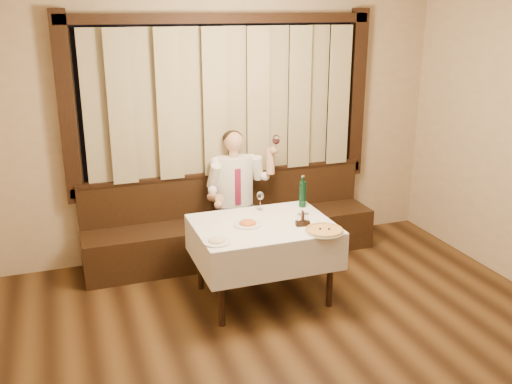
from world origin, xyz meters
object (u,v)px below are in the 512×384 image
object	(u,v)px
banquette	(231,229)
cruet_caddy	(303,221)
dining_table	(263,234)
pasta_red	(248,221)
pizza	(324,230)
seated_man	(237,187)
pasta_cream	(216,239)
green_bottle	(303,194)

from	to	relation	value
banquette	cruet_caddy	distance (m)	1.33
banquette	dining_table	size ratio (longest dim) A/B	2.52
dining_table	pasta_red	size ratio (longest dim) A/B	4.91
pizza	seated_man	xyz separation A→B (m)	(-0.39, 1.31, 0.05)
dining_table	pasta_cream	xyz separation A→B (m)	(-0.53, -0.29, 0.14)
seated_man	pizza	bearing A→B (deg)	-73.28
dining_table	pasta_cream	bearing A→B (deg)	-151.12
green_bottle	cruet_caddy	distance (m)	0.53
pasta_cream	green_bottle	world-z (taller)	green_bottle
dining_table	green_bottle	world-z (taller)	green_bottle
green_bottle	banquette	bearing A→B (deg)	126.52
pizza	pasta_cream	xyz separation A→B (m)	(-0.97, 0.09, 0.02)
pasta_cream	seated_man	distance (m)	1.35
dining_table	pizza	size ratio (longest dim) A/B	3.60
pizza	dining_table	bearing A→B (deg)	139.06
cruet_caddy	green_bottle	bearing A→B (deg)	77.52
pasta_cream	cruet_caddy	distance (m)	0.86
pizza	pasta_cream	size ratio (longest dim) A/B	1.48
pasta_red	seated_man	bearing A→B (deg)	78.21
pasta_red	cruet_caddy	world-z (taller)	cruet_caddy
pizza	pasta_cream	world-z (taller)	pasta_cream
pasta_cream	pasta_red	bearing A→B (deg)	38.20
pasta_cream	dining_table	bearing A→B (deg)	28.88
pasta_cream	cruet_caddy	world-z (taller)	cruet_caddy
banquette	seated_man	size ratio (longest dim) A/B	2.25
pasta_cream	cruet_caddy	xyz separation A→B (m)	(0.85, 0.12, 0.02)
banquette	dining_table	distance (m)	1.08
pizza	banquette	bearing A→B (deg)	107.33
pizza	cruet_caddy	size ratio (longest dim) A/B	2.55
dining_table	cruet_caddy	bearing A→B (deg)	-28.17
green_bottle	cruet_caddy	xyz separation A→B (m)	(-0.21, -0.48, -0.09)
pasta_red	seated_man	distance (m)	0.95
banquette	pasta_cream	world-z (taller)	banquette
banquette	green_bottle	xyz separation A→B (m)	(0.53, -0.72, 0.58)
seated_man	pasta_cream	bearing A→B (deg)	-115.06
pasta_red	cruet_caddy	size ratio (longest dim) A/B	1.87
dining_table	cruet_caddy	size ratio (longest dim) A/B	9.17
pasta_cream	seated_man	world-z (taller)	seated_man
green_bottle	seated_man	distance (m)	0.80
banquette	cruet_caddy	xyz separation A→B (m)	(0.32, -1.20, 0.49)
banquette	green_bottle	bearing A→B (deg)	-53.48
dining_table	pasta_cream	world-z (taller)	pasta_cream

